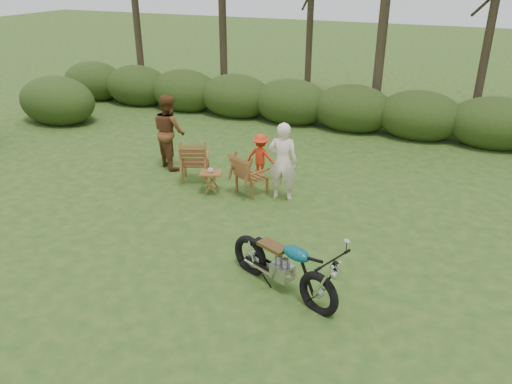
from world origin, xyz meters
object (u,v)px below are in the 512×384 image
at_px(cup, 210,170).
at_px(adult_a, 282,198).
at_px(motorcycle, 282,289).
at_px(lawn_chair_left, 196,180).
at_px(lawn_chair_right, 252,193).
at_px(side_table, 211,183).
at_px(adult_b, 172,166).
at_px(child, 261,178).

xyz_separation_m(cup, adult_a, (1.57, 0.37, -0.56)).
distance_m(motorcycle, lawn_chair_left, 4.79).
bearing_deg(lawn_chair_right, lawn_chair_left, 18.58).
distance_m(lawn_chair_left, side_table, 0.89).
xyz_separation_m(motorcycle, adult_b, (-4.47, 3.87, 0.00)).
height_order(lawn_chair_right, side_table, side_table).
xyz_separation_m(adult_a, adult_b, (-3.29, 0.71, 0.00)).
relative_size(cup, child, 0.11).
height_order(lawn_chair_right, adult_b, adult_b).
distance_m(lawn_chair_right, child, 0.91).
xyz_separation_m(lawn_chair_right, child, (-0.16, 0.89, 0.00)).
bearing_deg(adult_a, adult_b, -19.05).
height_order(side_table, adult_a, adult_a).
height_order(adult_a, adult_b, adult_b).
bearing_deg(child, motorcycle, 117.38).
distance_m(motorcycle, child, 4.56).
xyz_separation_m(motorcycle, lawn_chair_left, (-3.45, 3.33, 0.00)).
bearing_deg(lawn_chair_left, motorcycle, 112.80).
distance_m(side_table, cup, 0.30).
distance_m(lawn_chair_left, child, 1.56).
height_order(adult_b, child, adult_b).
bearing_deg(cup, lawn_chair_right, 23.58).
relative_size(motorcycle, lawn_chair_left, 2.00).
bearing_deg(adult_b, motorcycle, 170.12).
xyz_separation_m(motorcycle, lawn_chair_right, (-1.91, 3.17, 0.00)).
bearing_deg(motorcycle, side_table, 157.27).
relative_size(lawn_chair_left, adult_a, 0.59).
xyz_separation_m(lawn_chair_left, cup, (0.69, -0.53, 0.56)).
height_order(lawn_chair_left, child, child).
bearing_deg(adult_a, cup, 6.36).
xyz_separation_m(lawn_chair_left, adult_a, (2.26, -0.16, 0.00)).
relative_size(adult_b, child, 1.68).
bearing_deg(lawn_chair_left, cup, 119.43).
bearing_deg(child, adult_a, 135.26).
relative_size(lawn_chair_left, cup, 8.32).
relative_size(lawn_chair_left, side_table, 2.03).
distance_m(motorcycle, adult_b, 5.92).
bearing_deg(motorcycle, adult_b, 162.00).
xyz_separation_m(lawn_chair_left, adult_b, (-1.03, 0.55, 0.00)).
distance_m(motorcycle, adult_a, 3.38).
bearing_deg(lawn_chair_left, child, -175.12).
relative_size(adult_a, child, 1.58).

